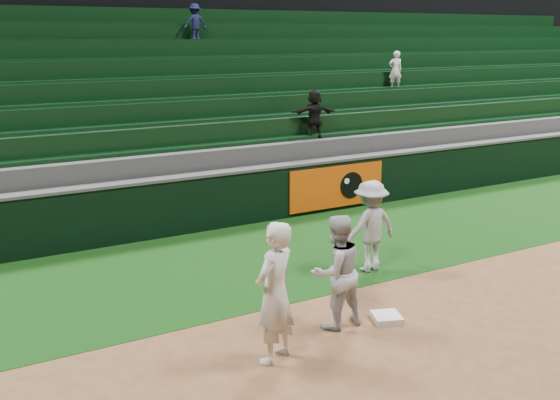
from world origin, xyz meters
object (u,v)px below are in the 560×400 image
at_px(base_coach, 370,226).
at_px(baserunner, 336,272).
at_px(first_baseman, 275,293).
at_px(first_base, 387,317).

bearing_deg(base_coach, baserunner, 38.93).
bearing_deg(first_baseman, base_coach, -173.95).
height_order(first_base, first_baseman, first_baseman).
bearing_deg(first_base, base_coach, 60.61).
relative_size(first_base, first_baseman, 0.21).
distance_m(first_base, base_coach, 2.19).
xyz_separation_m(first_base, first_baseman, (-2.01, -0.21, 0.90)).
bearing_deg(baserunner, base_coach, -140.83).
relative_size(first_base, baserunner, 0.24).
bearing_deg(base_coach, first_base, 58.34).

